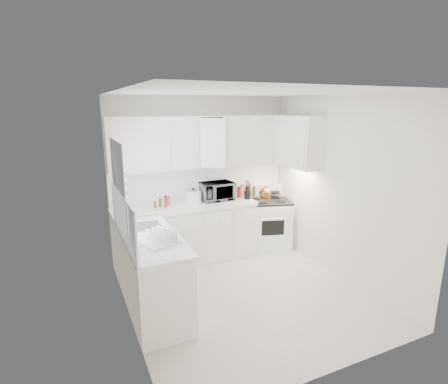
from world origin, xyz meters
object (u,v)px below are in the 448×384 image
microwave (217,189)px  dish_rack (161,235)px  stove (269,217)px  utensil_crock (247,189)px  rice_cooker (193,195)px  tea_kettle (265,192)px

microwave → dish_rack: microwave is taller
stove → utensil_crock: utensil_crock is taller
rice_cooker → stove: bearing=-15.8°
stove → microwave: bearing=-169.1°
stove → dish_rack: 2.71m
stove → rice_cooker: rice_cooker is taller
microwave → utensil_crock: microwave is taller
rice_cooker → utensil_crock: utensil_crock is taller
utensil_crock → microwave: bearing=161.6°
rice_cooker → microwave: bearing=-9.2°
microwave → stove: bearing=-9.6°
stove → utensil_crock: size_ratio=3.34×
utensil_crock → dish_rack: size_ratio=0.87×
utensil_crock → dish_rack: utensil_crock is taller
stove → rice_cooker: size_ratio=4.48×
utensil_crock → stove: bearing=8.1°
microwave → rice_cooker: size_ratio=2.14×
microwave → dish_rack: 2.00m
dish_rack → stove: bearing=12.0°
stove → rice_cooker: bearing=-166.2°
utensil_crock → tea_kettle: bearing=-18.3°
rice_cooker → utensil_crock: 0.91m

